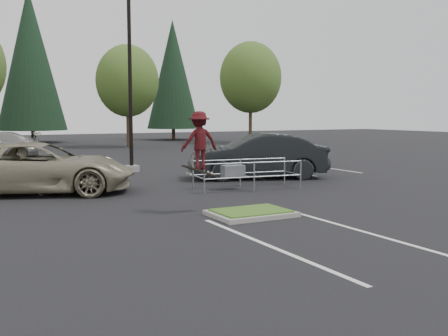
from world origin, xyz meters
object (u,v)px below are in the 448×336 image
car_r_charc (258,156)px  decid_d (250,80)px  decid_c (127,83)px  skateboarder (199,141)px  conif_b (30,59)px  car_r_black (277,151)px  car_l_tan (38,168)px  light_pole (130,76)px  conif_c (173,74)px  cart_corral (236,171)px

car_r_charc → decid_d: bearing=168.7°
decid_c → skateboarder: (-7.07, -28.83, -3.23)m
conif_b → car_r_black: bearing=-73.6°
car_l_tan → decid_d: bearing=-23.5°
light_pole → car_r_black: 8.90m
car_l_tan → car_r_charc: car_r_charc is taller
car_l_tan → car_r_black: (13.03, 4.50, -0.14)m
conif_c → car_r_black: 29.17m
light_pole → decid_d: size_ratio=1.07×
decid_d → car_l_tan: decid_d is taller
decid_d → skateboarder: bearing=-123.0°
decid_c → decid_d: decid_d is taller
decid_d → cart_corral: decid_d is taller
light_pole → decid_c: bearing=72.9°
decid_c → car_r_black: (2.54, -18.33, -4.50)m
light_pole → decid_c: (5.49, 17.83, 0.69)m
decid_c → conif_c: bearing=50.4°
conif_c → car_r_black: (-5.47, -28.00, -6.09)m
light_pole → conif_b: (-0.50, 28.50, 3.29)m
decid_d → conif_b: size_ratio=0.65×
decid_c → car_l_tan: decid_c is taller
conif_c → cart_corral: 37.45m
conif_c → car_r_charc: size_ratio=2.14×
cart_corral → skateboarder: bearing=-124.2°
light_pole → cart_corral: bearing=-78.1°
cart_corral → conif_c: bearing=78.7°
light_pole → conif_b: conif_b is taller
cart_corral → skateboarder: (-3.15, -3.54, 1.35)m
conif_c → light_pole: bearing=-116.1°
skateboarder → car_l_tan: size_ratio=0.29×
conif_c → decid_d: bearing=-66.5°
conif_c → cart_corral: (-11.93, -34.96, -6.17)m
conif_c → car_r_charc: bearing=-106.3°
skateboarder → car_r_charc: bearing=-130.3°
cart_corral → car_r_charc: bearing=52.9°
decid_d → cart_corral: 30.76m
decid_d → conif_c: conif_c is taller
cart_corral → car_r_charc: size_ratio=0.68×
conif_b → cart_corral: (2.07, -35.96, -7.17)m
conif_b → car_r_charc: bearing=-82.3°
conif_b → skateboarder: bearing=-91.6°
light_pole → car_r_charc: light_pole is taller
conif_b → conif_c: conif_b is taller
car_l_tan → car_r_charc: bearing=-69.6°
decid_c → cart_corral: bearing=-98.8°
light_pole → conif_c: 30.72m
decid_d → conif_b: (-17.99, 10.17, 1.94)m
skateboarder → car_r_black: (9.61, 10.50, -1.28)m
light_pole → skateboarder: size_ratio=5.47×
light_pole → car_r_black: (8.03, -0.50, -3.81)m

